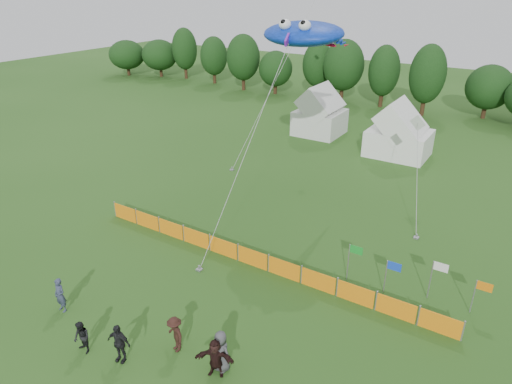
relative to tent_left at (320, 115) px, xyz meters
The scene contains 15 objects.
ground 32.17m from the tent_left, 75.28° to the right, with size 160.00×160.00×0.00m, color #234C16.
treeline 17.10m from the tent_left, 54.86° to the left, with size 104.57×8.78×8.36m.
tent_left is the anchor object (origin of this frame).
tent_right 8.96m from the tent_left, 13.13° to the right, with size 5.38×4.30×3.80m.
barrier_fence 25.05m from the tent_left, 73.23° to the right, with size 21.90×0.06×1.00m.
flag_row 26.80m from the tent_left, 55.26° to the right, with size 6.73×0.78×2.19m.
spectator_a 32.09m from the tent_left, 87.21° to the right, with size 0.65×0.43×1.78m, color #323954.
spectator_b 33.62m from the tent_left, 82.03° to the right, with size 0.75×0.58×1.54m, color black.
spectator_c 32.10m from the tent_left, 75.70° to the right, with size 1.11×0.64×1.72m, color black.
spectator_d 33.38m from the tent_left, 79.03° to the right, with size 1.08×0.45×1.83m, color black.
spectator_e 32.54m from the tent_left, 71.74° to the right, with size 0.92×0.60×1.89m, color #414145.
spectator_f 32.86m from the tent_left, 71.98° to the right, with size 1.59×0.51×1.72m, color black.
stingray_kite 19.11m from the tent_left, 69.68° to the right, with size 5.33×17.01×12.48m.
small_kite_white 16.96m from the tent_left, 42.42° to the right, with size 3.11×6.71×6.04m.
small_kite_dark 9.41m from the tent_left, 92.78° to the right, with size 3.23×11.08×15.19m.
Camera 1 is at (10.66, -10.80, 14.46)m, focal length 32.00 mm.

